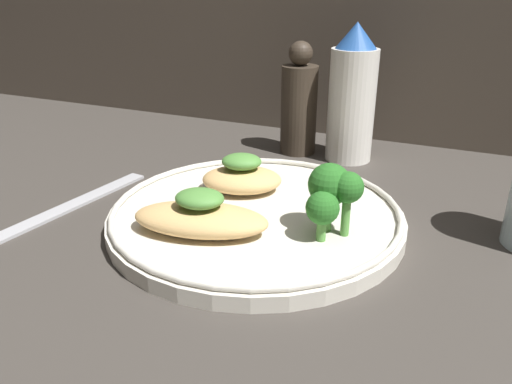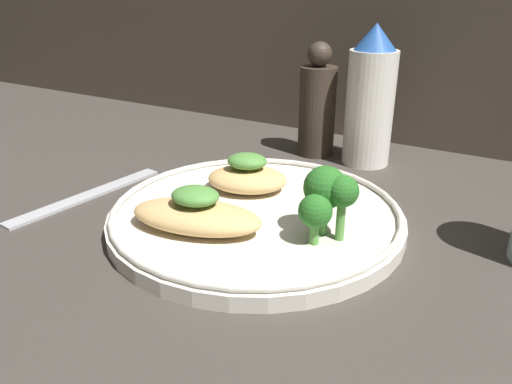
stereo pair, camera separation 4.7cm
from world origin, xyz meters
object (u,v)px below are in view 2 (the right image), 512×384
at_px(plate, 256,215).
at_px(pepper_grinder, 317,106).
at_px(sauce_bottle, 370,99).
at_px(broccoli_bunch, 327,195).

bearing_deg(plate, pepper_grinder, 99.49).
distance_m(plate, sauce_bottle, 0.24).
height_order(broccoli_bunch, sauce_bottle, sauce_bottle).
distance_m(plate, pepper_grinder, 0.23).
bearing_deg(pepper_grinder, broccoli_bunch, -64.30).
distance_m(broccoli_bunch, pepper_grinder, 0.26).
height_order(plate, sauce_bottle, sauce_bottle).
distance_m(sauce_bottle, pepper_grinder, 0.07).
xyz_separation_m(plate, pepper_grinder, (-0.04, 0.22, 0.06)).
height_order(sauce_bottle, pepper_grinder, sauce_bottle).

